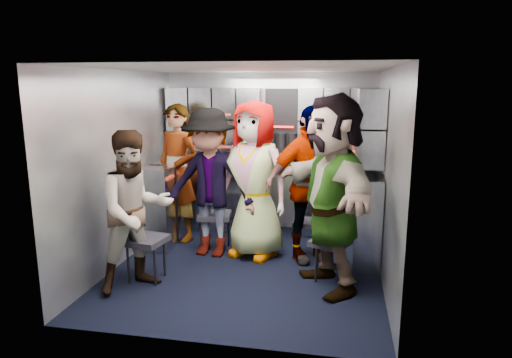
% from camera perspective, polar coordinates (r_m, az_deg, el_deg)
% --- Properties ---
extents(floor, '(3.00, 3.00, 0.00)m').
position_cam_1_polar(floor, '(5.03, -1.06, -11.00)').
color(floor, black).
rests_on(floor, ground).
extents(wall_back, '(2.80, 0.04, 2.10)m').
position_cam_1_polar(wall_back, '(6.18, 1.73, 3.44)').
color(wall_back, '#8F949C').
rests_on(wall_back, ground).
extents(wall_left, '(0.04, 3.00, 2.10)m').
position_cam_1_polar(wall_left, '(5.19, -16.43, 1.33)').
color(wall_left, '#8F949C').
rests_on(wall_left, ground).
extents(wall_right, '(0.04, 3.00, 2.10)m').
position_cam_1_polar(wall_right, '(4.65, 16.03, 0.17)').
color(wall_right, '#8F949C').
rests_on(wall_right, ground).
extents(ceiling, '(2.80, 3.00, 0.02)m').
position_cam_1_polar(ceiling, '(4.64, -1.16, 13.65)').
color(ceiling, silver).
rests_on(ceiling, wall_back).
extents(cart_bank_back, '(2.68, 0.38, 0.99)m').
position_cam_1_polar(cart_bank_back, '(6.08, 1.39, -2.03)').
color(cart_bank_back, '#9298A1').
rests_on(cart_bank_back, ground).
extents(cart_bank_left, '(0.38, 0.76, 0.99)m').
position_cam_1_polar(cart_bank_left, '(5.72, -11.70, -3.18)').
color(cart_bank_left, '#9298A1').
rests_on(cart_bank_left, ground).
extents(counter, '(2.68, 0.42, 0.03)m').
position_cam_1_polar(counter, '(5.98, 1.41, 2.81)').
color(counter, '#B1B4B9').
rests_on(counter, cart_bank_back).
extents(locker_bank_back, '(2.68, 0.28, 0.82)m').
position_cam_1_polar(locker_bank_back, '(5.98, 1.53, 7.40)').
color(locker_bank_back, '#9298A1').
rests_on(locker_bank_back, wall_back).
extents(locker_bank_right, '(0.28, 1.00, 0.82)m').
position_cam_1_polar(locker_bank_right, '(5.27, 14.00, 6.45)').
color(locker_bank_right, '#9298A1').
rests_on(locker_bank_right, wall_right).
extents(right_cabinet, '(0.28, 1.20, 1.00)m').
position_cam_1_polar(right_cabinet, '(5.35, 13.53, -4.26)').
color(right_cabinet, '#9298A1').
rests_on(right_cabinet, ground).
extents(coffee_niche, '(0.46, 0.16, 0.84)m').
position_cam_1_polar(coffee_niche, '(6.02, 3.32, 7.22)').
color(coffee_niche, black).
rests_on(coffee_niche, wall_back).
extents(red_latch_strip, '(2.60, 0.02, 0.03)m').
position_cam_1_polar(red_latch_strip, '(5.81, 1.09, 1.19)').
color(red_latch_strip, '#B22716').
rests_on(red_latch_strip, cart_bank_back).
extents(jump_seat_near_left, '(0.44, 0.42, 0.45)m').
position_cam_1_polar(jump_seat_near_left, '(4.73, -13.64, -7.67)').
color(jump_seat_near_left, black).
rests_on(jump_seat_near_left, ground).
extents(jump_seat_mid_left, '(0.42, 0.41, 0.44)m').
position_cam_1_polar(jump_seat_mid_left, '(5.47, -5.19, -4.79)').
color(jump_seat_mid_left, black).
rests_on(jump_seat_mid_left, ground).
extents(jump_seat_center, '(0.48, 0.47, 0.44)m').
position_cam_1_polar(jump_seat_center, '(5.42, 0.15, -4.91)').
color(jump_seat_center, black).
rests_on(jump_seat_center, ground).
extents(jump_seat_mid_right, '(0.36, 0.34, 0.40)m').
position_cam_1_polar(jump_seat_mid_right, '(5.35, 6.60, -5.65)').
color(jump_seat_mid_right, black).
rests_on(jump_seat_mid_right, ground).
extents(jump_seat_near_right, '(0.45, 0.44, 0.42)m').
position_cam_1_polar(jump_seat_near_right, '(4.69, 9.25, -8.07)').
color(jump_seat_near_right, black).
rests_on(jump_seat_near_right, ground).
extents(attendant_standing, '(0.73, 0.62, 1.71)m').
position_cam_1_polar(attendant_standing, '(5.77, -9.79, 0.73)').
color(attendant_standing, black).
rests_on(attendant_standing, ground).
extents(attendant_arc_a, '(0.94, 0.94, 1.54)m').
position_cam_1_polar(attendant_arc_a, '(4.47, -14.82, -3.92)').
color(attendant_arc_a, black).
rests_on(attendant_arc_a, ground).
extents(attendant_arc_b, '(1.16, 0.75, 1.69)m').
position_cam_1_polar(attendant_arc_b, '(5.19, -5.83, -0.53)').
color(attendant_arc_b, black).
rests_on(attendant_arc_b, ground).
extents(attendant_arc_c, '(1.01, 0.83, 1.78)m').
position_cam_1_polar(attendant_arc_c, '(5.13, -0.22, -0.14)').
color(attendant_arc_c, black).
rests_on(attendant_arc_c, ground).
extents(attendant_arc_d, '(1.09, 0.88, 1.73)m').
position_cam_1_polar(attendant_arc_d, '(5.04, 6.59, -0.69)').
color(attendant_arc_d, black).
rests_on(attendant_arc_d, ground).
extents(attendant_arc_e, '(1.29, 1.80, 1.88)m').
position_cam_1_polar(attendant_arc_e, '(4.36, 9.43, -1.79)').
color(attendant_arc_e, black).
rests_on(attendant_arc_e, ground).
extents(bottle_left, '(0.07, 0.07, 0.28)m').
position_cam_1_polar(bottle_left, '(5.96, -1.38, 4.27)').
color(bottle_left, white).
rests_on(bottle_left, counter).
extents(bottle_mid, '(0.07, 0.07, 0.24)m').
position_cam_1_polar(bottle_mid, '(5.92, 0.70, 4.05)').
color(bottle_mid, white).
rests_on(bottle_mid, counter).
extents(bottle_right, '(0.07, 0.07, 0.23)m').
position_cam_1_polar(bottle_right, '(5.85, 7.26, 3.80)').
color(bottle_right, white).
rests_on(bottle_right, counter).
extents(cup_left, '(0.07, 0.07, 0.10)m').
position_cam_1_polar(cup_left, '(6.06, -5.10, 3.52)').
color(cup_left, beige).
rests_on(cup_left, counter).
extents(cup_right, '(0.07, 0.07, 0.11)m').
position_cam_1_polar(cup_right, '(5.84, 9.86, 3.11)').
color(cup_right, beige).
rests_on(cup_right, counter).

